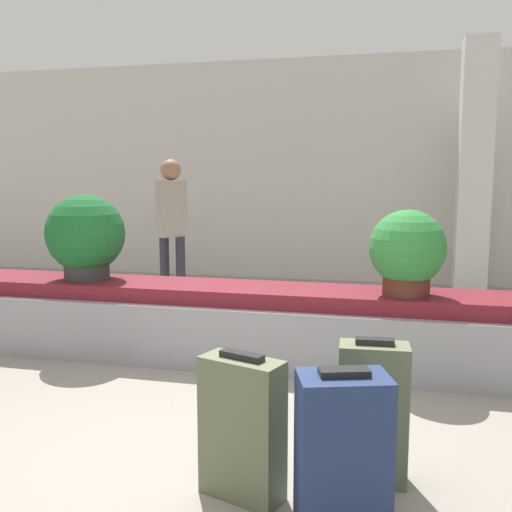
# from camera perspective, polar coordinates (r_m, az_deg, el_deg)

# --- Properties ---
(ground_plane) EXTENTS (18.00, 18.00, 0.00)m
(ground_plane) POSITION_cam_1_polar(r_m,az_deg,el_deg) (3.23, -7.77, -19.82)
(ground_plane) COLOR gray
(back_wall) EXTENTS (18.00, 0.06, 3.20)m
(back_wall) POSITION_cam_1_polar(r_m,az_deg,el_deg) (8.41, 6.35, 8.47)
(back_wall) COLOR beige
(back_wall) RESTS_ON ground_plane
(carousel) EXTENTS (7.60, 0.76, 0.62)m
(carousel) POSITION_cam_1_polar(r_m,az_deg,el_deg) (4.70, -0.00, -6.96)
(carousel) COLOR gray
(carousel) RESTS_ON ground_plane
(pillar) EXTENTS (0.39, 0.39, 3.20)m
(pillar) POSITION_cam_1_polar(r_m,az_deg,el_deg) (7.73, 20.99, 8.06)
(pillar) COLOR silver
(pillar) RESTS_ON ground_plane
(suitcase_0) EXTENTS (0.43, 0.29, 0.70)m
(suitcase_0) POSITION_cam_1_polar(r_m,az_deg,el_deg) (2.77, -1.40, -16.81)
(suitcase_0) COLOR #5B6647
(suitcase_0) RESTS_ON ground_plane
(suitcase_3) EXTENTS (0.35, 0.20, 0.73)m
(suitcase_3) POSITION_cam_1_polar(r_m,az_deg,el_deg) (2.95, 11.59, -15.12)
(suitcase_3) COLOR #5B6647
(suitcase_3) RESTS_ON ground_plane
(suitcase_4) EXTENTS (0.44, 0.35, 0.71)m
(suitcase_4) POSITION_cam_1_polar(r_m,az_deg,el_deg) (2.57, 8.64, -18.87)
(suitcase_4) COLOR navy
(suitcase_4) RESTS_ON ground_plane
(potted_plant_0) EXTENTS (0.56, 0.56, 0.64)m
(potted_plant_0) POSITION_cam_1_polar(r_m,az_deg,el_deg) (4.36, 14.89, 0.40)
(potted_plant_0) COLOR #4C2319
(potted_plant_0) RESTS_ON carousel
(potted_plant_2) EXTENTS (0.68, 0.68, 0.74)m
(potted_plant_2) POSITION_cam_1_polar(r_m,az_deg,el_deg) (5.12, -16.68, 1.88)
(potted_plant_2) COLOR #2D2D2D
(potted_plant_2) RESTS_ON carousel
(traveler_0) EXTENTS (0.36, 0.35, 1.71)m
(traveler_0) POSITION_cam_1_polar(r_m,az_deg,el_deg) (6.66, -8.44, 3.67)
(traveler_0) COLOR #282833
(traveler_0) RESTS_ON ground_plane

